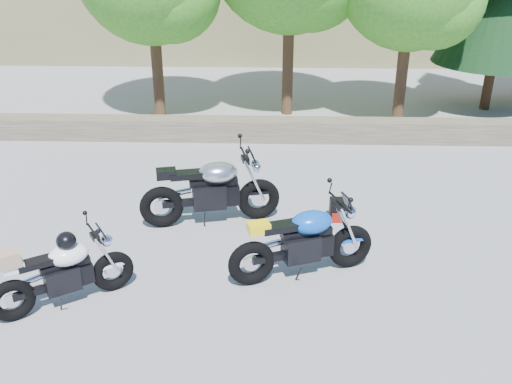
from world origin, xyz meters
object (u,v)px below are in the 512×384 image
blue_bike (303,242)px  backpack (338,210)px  silver_bike (211,191)px  white_bike (61,271)px

blue_bike → backpack: blue_bike is taller
silver_bike → blue_bike: bearing=-59.6°
white_bike → backpack: white_bike is taller
silver_bike → white_bike: (-1.69, -2.35, -0.06)m
silver_bike → blue_bike: silver_bike is taller
silver_bike → white_bike: silver_bike is taller
white_bike → backpack: 4.56m
backpack → white_bike: bearing=-147.4°
white_bike → blue_bike: size_ratio=0.79×
silver_bike → white_bike: bearing=-138.3°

